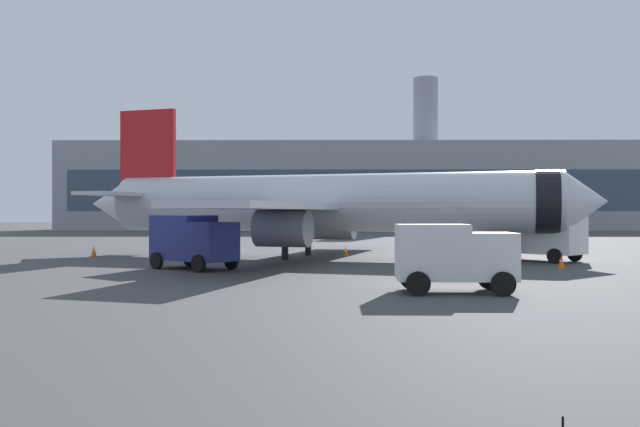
# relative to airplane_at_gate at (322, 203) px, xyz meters

# --- Properties ---
(airplane_at_gate) EXTENTS (35.14, 32.05, 10.50)m
(airplane_at_gate) POSITION_rel_airplane_at_gate_xyz_m (0.00, 0.00, 0.00)
(airplane_at_gate) COLOR silver
(airplane_at_gate) RESTS_ON ground
(service_truck) EXTENTS (5.15, 4.67, 2.90)m
(service_truck) POSITION_rel_airplane_at_gate_xyz_m (-6.88, -8.67, -2.05)
(service_truck) COLOR navy
(service_truck) RESTS_ON ground
(fuel_truck) EXTENTS (5.81, 6.06, 3.20)m
(fuel_truck) POSITION_rel_airplane_at_gate_xyz_m (13.35, -2.13, -1.88)
(fuel_truck) COLOR white
(fuel_truck) RESTS_ON ground
(cargo_van) EXTENTS (4.42, 2.37, 2.60)m
(cargo_van) POSITION_rel_airplane_at_gate_xyz_m (5.09, -18.80, -2.21)
(cargo_van) COLOR white
(cargo_van) RESTS_ON ground
(safety_cone_near) EXTENTS (0.44, 0.44, 0.76)m
(safety_cone_near) POSITION_rel_airplane_at_gate_xyz_m (-15.76, 1.20, -3.28)
(safety_cone_near) COLOR #F2590C
(safety_cone_near) RESTS_ON ground
(safety_cone_mid) EXTENTS (0.44, 0.44, 0.64)m
(safety_cone_mid) POSITION_rel_airplane_at_gate_xyz_m (1.63, 1.97, -3.34)
(safety_cone_mid) COLOR #F2590C
(safety_cone_mid) RESTS_ON ground
(safety_cone_far) EXTENTS (0.44, 0.44, 0.72)m
(safety_cone_far) POSITION_rel_airplane_at_gate_xyz_m (13.08, -7.99, -3.30)
(safety_cone_far) COLOR #F2590C
(safety_cone_far) RESTS_ON ground
(safety_cone_outer) EXTENTS (0.44, 0.44, 0.65)m
(safety_cone_outer) POSITION_rel_airplane_at_gate_xyz_m (10.70, 2.85, -3.34)
(safety_cone_outer) COLOR #F2590C
(safety_cone_outer) RESTS_ON ground
(terminal_building) EXTENTS (102.03, 17.49, 27.07)m
(terminal_building) POSITION_rel_airplane_at_gate_xyz_m (5.81, 72.92, 3.99)
(terminal_building) COLOR gray
(terminal_building) RESTS_ON ground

